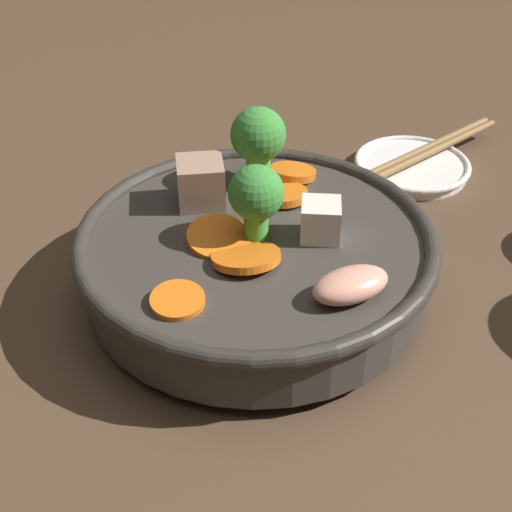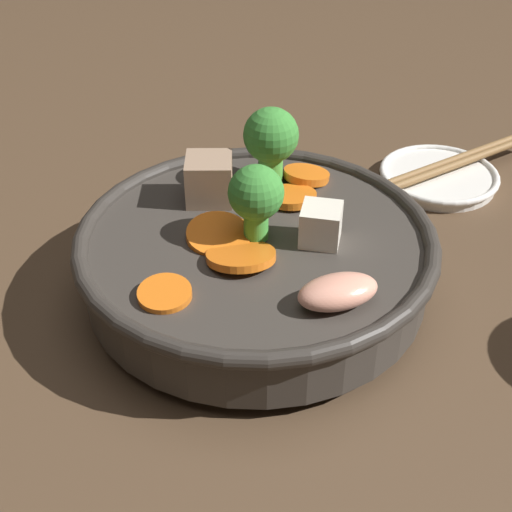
% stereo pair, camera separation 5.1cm
% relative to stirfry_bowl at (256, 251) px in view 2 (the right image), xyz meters
% --- Properties ---
extents(ground_plane, '(3.00, 3.00, 0.00)m').
position_rel_stirfry_bowl_xyz_m(ground_plane, '(0.00, -0.00, -0.04)').
color(ground_plane, '#4C3826').
extents(stirfry_bowl, '(0.26, 0.26, 0.11)m').
position_rel_stirfry_bowl_xyz_m(stirfry_bowl, '(0.00, 0.00, 0.00)').
color(stirfry_bowl, '#38332D').
rests_on(stirfry_bowl, ground_plane).
extents(side_saucer, '(0.11, 0.11, 0.01)m').
position_rel_stirfry_bowl_xyz_m(side_saucer, '(-0.15, 0.18, -0.03)').
color(side_saucer, white).
rests_on(side_saucer, ground_plane).
extents(chopsticks_pair, '(0.13, 0.21, 0.01)m').
position_rel_stirfry_bowl_xyz_m(chopsticks_pair, '(-0.15, 0.18, -0.02)').
color(chopsticks_pair, olive).
rests_on(chopsticks_pair, side_saucer).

